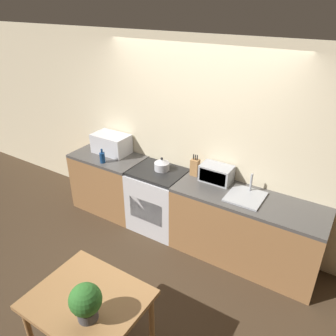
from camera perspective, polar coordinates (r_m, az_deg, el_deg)
The scene contains 13 objects.
ground_plane at distance 4.22m, azimuth -3.30°, elevation -16.87°, with size 16.00×16.00×0.00m, color #3D2D1E.
wall_back at distance 4.29m, azimuth 4.77°, elevation 4.80°, with size 10.00×0.06×2.60m.
counter_left_run at distance 5.07m, azimuth -10.10°, elevation -2.45°, with size 1.06×0.62×0.90m.
counter_right_run at distance 4.15m, azimuth 13.16°, elevation -10.39°, with size 1.79×0.62×0.90m.
stove_range at distance 4.59m, azimuth -1.68°, elevation -5.50°, with size 0.73×0.62×0.90m.
kettle at distance 4.36m, azimuth -1.08°, elevation 0.59°, with size 0.20×0.20×0.18m.
microwave at distance 4.90m, azimuth -9.87°, elevation 4.19°, with size 0.54×0.33×0.28m.
bottle at distance 4.64m, azimuth -11.37°, elevation 1.83°, with size 0.07×0.07×0.21m.
knife_block at distance 4.22m, azimuth 4.72°, elevation 0.14°, with size 0.11×0.08×0.29m.
toaster_oven at distance 4.12m, azimuth 8.41°, elevation -0.97°, with size 0.39×0.24×0.21m.
sink_basin at distance 3.90m, azimuth 13.38°, elevation -4.75°, with size 0.41×0.43×0.24m.
dining_table at distance 3.07m, azimuth -13.69°, elevation -22.23°, with size 0.94×0.79×0.73m.
potted_plant at distance 2.74m, azimuth -14.14°, elevation -21.61°, with size 0.25×0.25×0.33m.
Camera 1 is at (1.80, -2.42, 2.96)m, focal length 35.00 mm.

